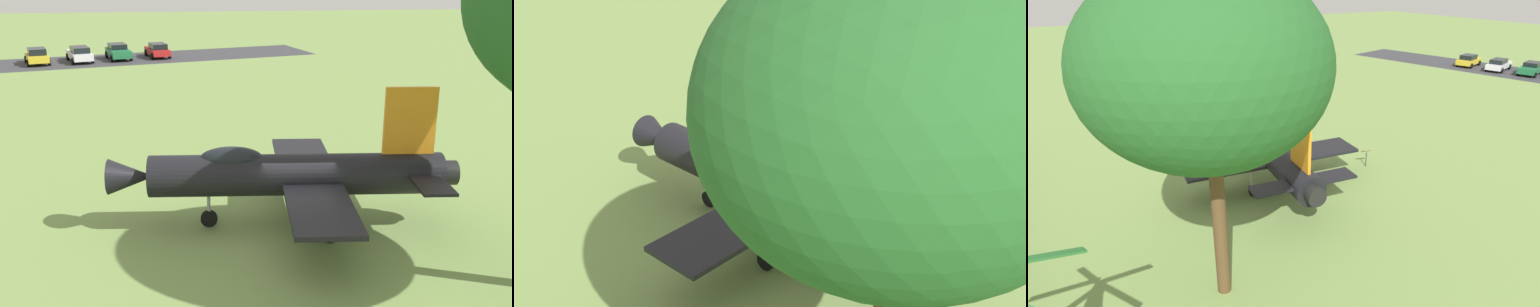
% 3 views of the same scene
% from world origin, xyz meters
% --- Properties ---
extents(ground_plane, '(200.00, 200.00, 0.00)m').
position_xyz_m(ground_plane, '(0.00, 0.00, 0.00)').
color(ground_plane, '#75934C').
extents(parking_strip, '(43.49, 18.72, 0.00)m').
position_xyz_m(parking_strip, '(-11.95, 39.64, 0.00)').
color(parking_strip, '#38383D').
rests_on(parking_strip, ground_plane).
extents(display_jet, '(12.22, 9.73, 5.00)m').
position_xyz_m(display_jet, '(-0.33, 0.03, 1.96)').
color(display_jet, black).
rests_on(display_jet, ground_plane).
extents(shade_tree, '(7.17, 7.52, 11.25)m').
position_xyz_m(shade_tree, '(6.88, -5.30, 8.17)').
color(shade_tree, brown).
rests_on(shade_tree, ground_plane).
extents(info_plaque, '(0.52, 0.67, 1.14)m').
position_xyz_m(info_plaque, '(0.87, 6.18, 0.85)').
color(info_plaque, '#333333').
rests_on(info_plaque, ground_plane).
extents(parked_car_green, '(2.95, 4.53, 1.50)m').
position_xyz_m(parked_car_green, '(-10.15, 40.20, 0.78)').
color(parked_car_green, '#1E6B3D').
rests_on(parked_car_green, ground_plane).
extents(parked_car_white, '(3.22, 5.10, 1.46)m').
position_xyz_m(parked_car_white, '(-13.64, 39.10, 0.76)').
color(parked_car_white, silver).
rests_on(parked_car_white, ground_plane).
extents(parked_car_yellow, '(3.00, 4.50, 1.51)m').
position_xyz_m(parked_car_yellow, '(-17.34, 38.12, 0.77)').
color(parked_car_yellow, gold).
rests_on(parked_car_yellow, ground_plane).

